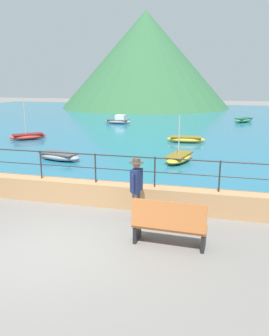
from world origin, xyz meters
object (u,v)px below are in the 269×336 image
(bench_far, at_px, (169,224))
(boat_7, at_px, (28,136))
(boat_6, at_px, (179,157))
(boat_3, at_px, (186,139))
(person_walking, at_px, (136,186))
(boat_5, at_px, (118,121))
(boat_4, at_px, (59,156))
(boat_1, at_px, (244,120))

(bench_far, distance_m, boat_7, 16.36)
(boat_6, bearing_deg, bench_far, -84.21)
(boat_6, xyz_separation_m, boat_7, (-10.13, 3.76, 0.00))
(boat_3, bearing_deg, boat_7, -171.59)
(person_walking, bearing_deg, boat_6, 87.97)
(boat_7, bearing_deg, boat_3, 8.41)
(boat_3, height_order, boat_7, boat_7)
(boat_7, bearing_deg, person_walking, -47.63)
(boat_3, relative_size, boat_5, 1.01)
(boat_4, xyz_separation_m, boat_6, (5.55, 1.08, 0.01))
(boat_1, relative_size, boat_5, 1.02)
(boat_1, relative_size, boat_3, 1.02)
(boat_4, xyz_separation_m, boat_5, (-1.39, 14.06, 0.07))
(boat_5, bearing_deg, boat_3, -49.27)
(boat_3, xyz_separation_m, boat_7, (-9.86, -1.46, 0.01))
(person_walking, distance_m, boat_1, 24.24)
(boat_1, bearing_deg, bench_far, -96.21)
(person_walking, xyz_separation_m, boat_1, (3.84, 23.92, -0.72))
(boat_1, distance_m, boat_7, 18.96)
(person_walking, distance_m, boat_7, 14.68)
(boat_5, distance_m, boat_6, 14.72)
(boat_1, distance_m, boat_3, 12.25)
(boat_6, distance_m, boat_7, 10.80)
(bench_far, bearing_deg, person_walking, 130.29)
(boat_4, bearing_deg, bench_far, -48.67)
(person_walking, xyz_separation_m, boat_5, (-6.69, 20.05, -0.65))
(person_walking, distance_m, boat_3, 12.31)
(boat_6, bearing_deg, boat_3, 92.89)
(person_walking, relative_size, boat_6, 0.72)
(bench_far, relative_size, boat_6, 0.71)
(boat_4, height_order, boat_6, boat_6)
(bench_far, relative_size, person_walking, 0.98)
(boat_3, distance_m, boat_4, 8.23)
(bench_far, distance_m, boat_4, 9.70)
(bench_far, xyz_separation_m, boat_1, (2.74, 25.21, -0.30))
(boat_1, height_order, boat_5, boat_5)
(bench_far, distance_m, person_walking, 1.75)
(bench_far, bearing_deg, boat_7, 132.15)
(boat_5, relative_size, boat_7, 1.01)
(boat_7, bearing_deg, bench_far, -47.85)
(boat_7, bearing_deg, boat_5, 70.95)
(bench_far, distance_m, boat_1, 25.37)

